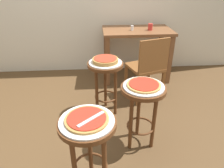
{
  "coord_description": "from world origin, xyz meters",
  "views": [
    {
      "loc": [
        0.15,
        -1.79,
        1.51
      ],
      "look_at": [
        0.28,
        -0.06,
        0.58
      ],
      "focal_mm": 33.08,
      "sensor_mm": 36.0,
      "label": 1
    }
  ],
  "objects_px": {
    "pizza_middle": "(144,85)",
    "pizza_leftside": "(105,60)",
    "dining_table": "(137,38)",
    "serving_plate_leftside": "(105,62)",
    "wooden_chair": "(148,67)",
    "serving_plate_middle": "(144,86)",
    "pizza_server_knife": "(91,119)",
    "condiment_shaker": "(132,28)",
    "stool_middle": "(142,102)",
    "stool_leftside": "(106,76)",
    "pizza_foreground": "(87,119)",
    "serving_plate_foreground": "(87,121)",
    "cup_near_edge": "(150,27)",
    "stool_foreground": "(88,140)"
  },
  "relations": [
    {
      "from": "pizza_foreground",
      "to": "stool_middle",
      "type": "xyz_separation_m",
      "value": [
        0.48,
        0.44,
        -0.18
      ]
    },
    {
      "from": "pizza_leftside",
      "to": "pizza_server_knife",
      "type": "relative_size",
      "value": 1.28
    },
    {
      "from": "serving_plate_middle",
      "to": "wooden_chair",
      "type": "height_order",
      "value": "wooden_chair"
    },
    {
      "from": "cup_near_edge",
      "to": "serving_plate_foreground",
      "type": "bearing_deg",
      "value": -114.89
    },
    {
      "from": "cup_near_edge",
      "to": "pizza_server_knife",
      "type": "xyz_separation_m",
      "value": [
        -0.84,
        -1.9,
        -0.14
      ]
    },
    {
      "from": "pizza_foreground",
      "to": "dining_table",
      "type": "bearing_deg",
      "value": 70.26
    },
    {
      "from": "serving_plate_leftside",
      "to": "pizza_leftside",
      "type": "distance_m",
      "value": 0.03
    },
    {
      "from": "pizza_middle",
      "to": "pizza_leftside",
      "type": "bearing_deg",
      "value": 118.32
    },
    {
      "from": "pizza_server_knife",
      "to": "pizza_middle",
      "type": "bearing_deg",
      "value": 4.8
    },
    {
      "from": "pizza_middle",
      "to": "serving_plate_leftside",
      "type": "xyz_separation_m",
      "value": [
        -0.3,
        0.56,
        -0.02
      ]
    },
    {
      "from": "pizza_middle",
      "to": "cup_near_edge",
      "type": "xyz_separation_m",
      "value": [
        0.4,
        1.44,
        0.16
      ]
    },
    {
      "from": "wooden_chair",
      "to": "serving_plate_middle",
      "type": "bearing_deg",
      "value": -106.48
    },
    {
      "from": "stool_foreground",
      "to": "stool_leftside",
      "type": "height_order",
      "value": "same"
    },
    {
      "from": "pizza_foreground",
      "to": "cup_near_edge",
      "type": "bearing_deg",
      "value": 65.11
    },
    {
      "from": "stool_middle",
      "to": "pizza_middle",
      "type": "distance_m",
      "value": 0.18
    },
    {
      "from": "serving_plate_leftside",
      "to": "stool_middle",
      "type": "bearing_deg",
      "value": -61.68
    },
    {
      "from": "stool_foreground",
      "to": "pizza_leftside",
      "type": "height_order",
      "value": "pizza_leftside"
    },
    {
      "from": "pizza_foreground",
      "to": "wooden_chair",
      "type": "relative_size",
      "value": 0.35
    },
    {
      "from": "condiment_shaker",
      "to": "pizza_middle",
      "type": "bearing_deg",
      "value": -95.13
    },
    {
      "from": "stool_foreground",
      "to": "stool_middle",
      "type": "height_order",
      "value": "same"
    },
    {
      "from": "stool_leftside",
      "to": "pizza_server_knife",
      "type": "relative_size",
      "value": 2.92
    },
    {
      "from": "serving_plate_middle",
      "to": "pizza_leftside",
      "type": "relative_size",
      "value": 1.27
    },
    {
      "from": "stool_middle",
      "to": "cup_near_edge",
      "type": "relative_size",
      "value": 6.91
    },
    {
      "from": "serving_plate_foreground",
      "to": "serving_plate_leftside",
      "type": "distance_m",
      "value": 1.02
    },
    {
      "from": "stool_middle",
      "to": "serving_plate_leftside",
      "type": "distance_m",
      "value": 0.66
    },
    {
      "from": "stool_leftside",
      "to": "pizza_middle",
      "type": "bearing_deg",
      "value": -61.68
    },
    {
      "from": "wooden_chair",
      "to": "dining_table",
      "type": "bearing_deg",
      "value": 92.28
    },
    {
      "from": "stool_foreground",
      "to": "serving_plate_foreground",
      "type": "height_order",
      "value": "serving_plate_foreground"
    },
    {
      "from": "stool_middle",
      "to": "condiment_shaker",
      "type": "height_order",
      "value": "condiment_shaker"
    },
    {
      "from": "serving_plate_leftside",
      "to": "wooden_chair",
      "type": "distance_m",
      "value": 0.64
    },
    {
      "from": "serving_plate_foreground",
      "to": "pizza_leftside",
      "type": "relative_size",
      "value": 1.32
    },
    {
      "from": "stool_middle",
      "to": "pizza_leftside",
      "type": "distance_m",
      "value": 0.67
    },
    {
      "from": "pizza_middle",
      "to": "stool_leftside",
      "type": "relative_size",
      "value": 0.46
    },
    {
      "from": "pizza_leftside",
      "to": "dining_table",
      "type": "height_order",
      "value": "dining_table"
    },
    {
      "from": "pizza_foreground",
      "to": "stool_leftside",
      "type": "distance_m",
      "value": 1.03
    },
    {
      "from": "serving_plate_middle",
      "to": "condiment_shaker",
      "type": "distance_m",
      "value": 1.46
    },
    {
      "from": "stool_middle",
      "to": "wooden_chair",
      "type": "height_order",
      "value": "wooden_chair"
    },
    {
      "from": "dining_table",
      "to": "cup_near_edge",
      "type": "bearing_deg",
      "value": -18.27
    },
    {
      "from": "dining_table",
      "to": "stool_foreground",
      "type": "bearing_deg",
      "value": -109.74
    },
    {
      "from": "serving_plate_foreground",
      "to": "serving_plate_middle",
      "type": "relative_size",
      "value": 1.03
    },
    {
      "from": "stool_leftside",
      "to": "wooden_chair",
      "type": "distance_m",
      "value": 0.61
    },
    {
      "from": "pizza_server_knife",
      "to": "serving_plate_foreground",
      "type": "bearing_deg",
      "value": 105.41
    },
    {
      "from": "stool_foreground",
      "to": "stool_leftside",
      "type": "xyz_separation_m",
      "value": [
        0.17,
        1.0,
        0.0
      ]
    },
    {
      "from": "pizza_middle",
      "to": "stool_leftside",
      "type": "height_order",
      "value": "pizza_middle"
    },
    {
      "from": "stool_middle",
      "to": "pizza_leftside",
      "type": "height_order",
      "value": "pizza_leftside"
    },
    {
      "from": "pizza_middle",
      "to": "pizza_leftside",
      "type": "height_order",
      "value": "pizza_leftside"
    },
    {
      "from": "stool_foreground",
      "to": "pizza_leftside",
      "type": "xyz_separation_m",
      "value": [
        0.17,
        1.0,
        0.2
      ]
    },
    {
      "from": "serving_plate_foreground",
      "to": "cup_near_edge",
      "type": "relative_size",
      "value": 3.99
    },
    {
      "from": "pizza_leftside",
      "to": "condiment_shaker",
      "type": "xyz_separation_m",
      "value": [
        0.43,
        0.88,
        0.13
      ]
    },
    {
      "from": "serving_plate_middle",
      "to": "stool_leftside",
      "type": "relative_size",
      "value": 0.56
    }
  ]
}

